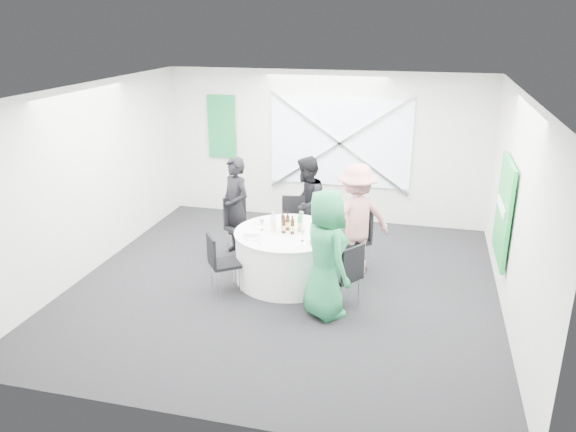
% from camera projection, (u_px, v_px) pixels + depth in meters
% --- Properties ---
extents(floor, '(6.00, 6.00, 0.00)m').
position_uv_depth(floor, '(285.00, 285.00, 8.18)').
color(floor, black).
rests_on(floor, ground).
extents(ceiling, '(6.00, 6.00, 0.00)m').
position_uv_depth(ceiling, '(284.00, 90.00, 7.24)').
color(ceiling, silver).
rests_on(ceiling, wall_back).
extents(wall_back, '(6.00, 0.00, 6.00)m').
position_uv_depth(wall_back, '(324.00, 147.00, 10.46)').
color(wall_back, silver).
rests_on(wall_back, floor).
extents(wall_front, '(6.00, 0.00, 6.00)m').
position_uv_depth(wall_front, '(201.00, 291.00, 4.97)').
color(wall_front, silver).
rests_on(wall_front, floor).
extents(wall_left, '(0.00, 6.00, 6.00)m').
position_uv_depth(wall_left, '(91.00, 179.00, 8.40)').
color(wall_left, silver).
rests_on(wall_left, floor).
extents(wall_right, '(0.00, 6.00, 6.00)m').
position_uv_depth(wall_right, '(516.00, 211.00, 7.03)').
color(wall_right, silver).
rests_on(wall_right, floor).
extents(window_panel, '(2.60, 0.03, 1.60)m').
position_uv_depth(window_panel, '(340.00, 143.00, 10.32)').
color(window_panel, silver).
rests_on(window_panel, wall_back).
extents(window_brace_a, '(2.63, 0.05, 1.84)m').
position_uv_depth(window_brace_a, '(340.00, 143.00, 10.28)').
color(window_brace_a, silver).
rests_on(window_brace_a, window_panel).
extents(window_brace_b, '(2.63, 0.05, 1.84)m').
position_uv_depth(window_brace_b, '(340.00, 143.00, 10.28)').
color(window_brace_b, silver).
rests_on(window_brace_b, window_panel).
extents(green_banner, '(0.55, 0.04, 1.20)m').
position_uv_depth(green_banner, '(222.00, 127.00, 10.77)').
color(green_banner, '#16713A').
rests_on(green_banner, wall_back).
extents(green_sign, '(0.05, 1.20, 1.40)m').
position_uv_depth(green_sign, '(504.00, 210.00, 7.66)').
color(green_sign, green).
rests_on(green_sign, wall_right).
extents(banquet_table, '(1.56, 1.56, 0.76)m').
position_uv_depth(banquet_table, '(288.00, 256.00, 8.24)').
color(banquet_table, white).
rests_on(banquet_table, floor).
extents(chair_back, '(0.48, 0.49, 0.93)m').
position_uv_depth(chair_back, '(294.00, 220.00, 9.18)').
color(chair_back, black).
rests_on(chair_back, floor).
extents(chair_back_left, '(0.63, 0.62, 0.98)m').
position_uv_depth(chair_back_left, '(239.00, 221.00, 9.05)').
color(chair_back_left, black).
rests_on(chair_back_left, floor).
extents(chair_back_right, '(0.61, 0.60, 0.96)m').
position_uv_depth(chair_back_right, '(358.00, 234.00, 8.57)').
color(chair_back_right, black).
rests_on(chair_back_right, floor).
extents(chair_front_right, '(0.59, 0.58, 0.92)m').
position_uv_depth(chair_front_right, '(346.00, 271.00, 7.36)').
color(chair_front_right, black).
rests_on(chair_front_right, floor).
extents(chair_front_left, '(0.55, 0.55, 0.86)m').
position_uv_depth(chair_front_left, '(219.00, 259.00, 7.82)').
color(chair_front_left, black).
rests_on(chair_front_left, floor).
extents(person_man_back_left, '(0.71, 0.66, 1.62)m').
position_uv_depth(person_man_back_left, '(236.00, 207.00, 9.00)').
color(person_man_back_left, black).
rests_on(person_man_back_left, floor).
extents(person_man_back, '(0.43, 0.78, 1.59)m').
position_uv_depth(person_man_back, '(306.00, 204.00, 9.19)').
color(person_man_back, black).
rests_on(person_man_back, floor).
extents(person_woman_pink, '(1.20, 0.99, 1.69)m').
position_uv_depth(person_woman_pink, '(356.00, 219.00, 8.36)').
color(person_woman_pink, tan).
rests_on(person_woman_pink, floor).
extents(person_woman_green, '(0.94, 0.99, 1.70)m').
position_uv_depth(person_woman_green, '(326.00, 254.00, 7.12)').
color(person_woman_green, '#217A48').
rests_on(person_woman_green, floor).
extents(plate_back, '(0.27, 0.27, 0.01)m').
position_uv_depth(plate_back, '(293.00, 219.00, 8.58)').
color(plate_back, white).
rests_on(plate_back, banquet_table).
extents(plate_back_left, '(0.26, 0.26, 0.01)m').
position_uv_depth(plate_back_left, '(263.00, 222.00, 8.46)').
color(plate_back_left, white).
rests_on(plate_back_left, banquet_table).
extents(plate_back_right, '(0.26, 0.26, 0.04)m').
position_uv_depth(plate_back_right, '(327.00, 226.00, 8.28)').
color(plate_back_right, white).
rests_on(plate_back_right, banquet_table).
extents(plate_front_right, '(0.27, 0.27, 0.04)m').
position_uv_depth(plate_front_right, '(317.00, 243.00, 7.67)').
color(plate_front_right, white).
rests_on(plate_front_right, banquet_table).
extents(plate_front_left, '(0.29, 0.29, 0.01)m').
position_uv_depth(plate_front_left, '(253.00, 237.00, 7.91)').
color(plate_front_left, white).
rests_on(plate_front_left, banquet_table).
extents(napkin, '(0.21, 0.16, 0.05)m').
position_uv_depth(napkin, '(251.00, 234.00, 7.93)').
color(napkin, white).
rests_on(napkin, plate_front_left).
extents(beer_bottle_a, '(0.06, 0.06, 0.26)m').
position_uv_depth(beer_bottle_a, '(283.00, 222.00, 8.20)').
color(beer_bottle_a, '#361E09').
rests_on(beer_bottle_a, banquet_table).
extents(beer_bottle_b, '(0.06, 0.06, 0.28)m').
position_uv_depth(beer_bottle_b, '(288.00, 223.00, 8.14)').
color(beer_bottle_b, '#361E09').
rests_on(beer_bottle_b, banquet_table).
extents(beer_bottle_c, '(0.06, 0.06, 0.28)m').
position_uv_depth(beer_bottle_c, '(292.00, 227.00, 7.99)').
color(beer_bottle_c, '#361E09').
rests_on(beer_bottle_c, banquet_table).
extents(beer_bottle_d, '(0.06, 0.06, 0.26)m').
position_uv_depth(beer_bottle_d, '(284.00, 226.00, 8.03)').
color(beer_bottle_d, '#361E09').
rests_on(beer_bottle_d, banquet_table).
extents(green_water_bottle, '(0.08, 0.08, 0.31)m').
position_uv_depth(green_water_bottle, '(300.00, 223.00, 8.08)').
color(green_water_bottle, green).
rests_on(green_water_bottle, banquet_table).
extents(clear_water_bottle, '(0.08, 0.08, 0.30)m').
position_uv_depth(clear_water_bottle, '(273.00, 224.00, 8.08)').
color(clear_water_bottle, white).
rests_on(clear_water_bottle, banquet_table).
extents(wine_glass_a, '(0.07, 0.07, 0.17)m').
position_uv_depth(wine_glass_a, '(302.00, 215.00, 8.42)').
color(wine_glass_a, white).
rests_on(wine_glass_a, banquet_table).
extents(wine_glass_b, '(0.07, 0.07, 0.17)m').
position_uv_depth(wine_glass_b, '(302.00, 233.00, 7.73)').
color(wine_glass_b, white).
rests_on(wine_glass_b, banquet_table).
extents(wine_glass_c, '(0.07, 0.07, 0.17)m').
position_uv_depth(wine_glass_c, '(262.00, 222.00, 8.13)').
color(wine_glass_c, white).
rests_on(wine_glass_c, banquet_table).
extents(wine_glass_d, '(0.07, 0.07, 0.17)m').
position_uv_depth(wine_glass_d, '(314.00, 221.00, 8.16)').
color(wine_glass_d, white).
rests_on(wine_glass_d, banquet_table).
extents(fork_a, '(0.10, 0.13, 0.01)m').
position_uv_depth(fork_a, '(273.00, 219.00, 8.61)').
color(fork_a, silver).
rests_on(fork_a, banquet_table).
extents(knife_a, '(0.10, 0.13, 0.01)m').
position_uv_depth(knife_a, '(255.00, 224.00, 8.39)').
color(knife_a, silver).
rests_on(knife_a, banquet_table).
extents(fork_b, '(0.12, 0.12, 0.01)m').
position_uv_depth(fork_b, '(299.00, 246.00, 7.59)').
color(fork_b, silver).
rests_on(fork_b, banquet_table).
extents(knife_b, '(0.11, 0.12, 0.01)m').
position_uv_depth(knife_b, '(321.00, 240.00, 7.79)').
color(knife_b, silver).
rests_on(knife_b, banquet_table).
extents(fork_c, '(0.10, 0.13, 0.01)m').
position_uv_depth(fork_c, '(248.00, 233.00, 8.05)').
color(fork_c, silver).
rests_on(fork_c, banquet_table).
extents(knife_c, '(0.11, 0.12, 0.01)m').
position_uv_depth(knife_c, '(258.00, 242.00, 7.73)').
color(knife_c, silver).
rests_on(knife_c, banquet_table).
extents(fork_d, '(0.10, 0.13, 0.01)m').
position_uv_depth(fork_d, '(327.00, 230.00, 8.15)').
color(fork_d, silver).
rests_on(fork_d, banquet_table).
extents(knife_d, '(0.09, 0.14, 0.01)m').
position_uv_depth(knife_d, '(320.00, 224.00, 8.41)').
color(knife_d, silver).
rests_on(knife_d, banquet_table).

